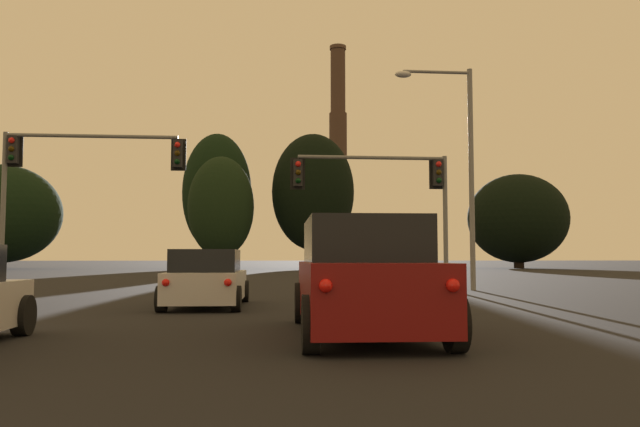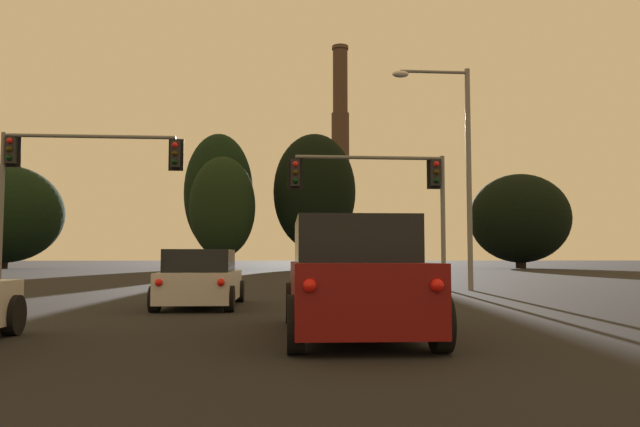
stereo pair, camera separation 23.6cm
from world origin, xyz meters
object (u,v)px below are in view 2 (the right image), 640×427
object	(u,v)px
hatchback_center_lane_front	(201,280)
traffic_light_overhead_right	(389,186)
traffic_light_overhead_left	(65,168)
street_lamp	(457,153)
suv_right_lane_second	(352,279)
smokestack	(340,177)

from	to	relation	value
hatchback_center_lane_front	traffic_light_overhead_right	distance (m)	10.72
traffic_light_overhead_left	street_lamp	world-z (taller)	street_lamp
traffic_light_overhead_left	street_lamp	xyz separation A→B (m)	(14.94, -0.87, 0.64)
suv_right_lane_second	smokestack	size ratio (longest dim) A/B	0.11
traffic_light_overhead_right	street_lamp	xyz separation A→B (m)	(2.53, -0.62, 1.21)
suv_right_lane_second	street_lamp	bearing A→B (deg)	67.53
street_lamp	smokestack	xyz separation A→B (m)	(7.04, 100.04, 12.15)
hatchback_center_lane_front	traffic_light_overhead_right	xyz separation A→B (m)	(6.37, 7.93, 3.38)
hatchback_center_lane_front	traffic_light_overhead_right	bearing A→B (deg)	52.75
hatchback_center_lane_front	traffic_light_overhead_right	size ratio (longest dim) A/B	0.66
suv_right_lane_second	hatchback_center_lane_front	xyz separation A→B (m)	(-3.02, 5.99, -0.23)
traffic_light_overhead_left	hatchback_center_lane_front	bearing A→B (deg)	-53.52
traffic_light_overhead_left	traffic_light_overhead_right	bearing A→B (deg)	-1.16
suv_right_lane_second	traffic_light_overhead_right	size ratio (longest dim) A/B	0.79
traffic_light_overhead_left	traffic_light_overhead_right	distance (m)	12.43
street_lamp	hatchback_center_lane_front	bearing A→B (deg)	-140.60
hatchback_center_lane_front	smokestack	size ratio (longest dim) A/B	0.09
traffic_light_overhead_right	street_lamp	size ratio (longest dim) A/B	0.73
street_lamp	smokestack	size ratio (longest dim) A/B	0.19
hatchback_center_lane_front	street_lamp	xyz separation A→B (m)	(8.90, 7.31, 4.59)
traffic_light_overhead_right	street_lamp	bearing A→B (deg)	-13.79
traffic_light_overhead_left	traffic_light_overhead_right	world-z (taller)	traffic_light_overhead_left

